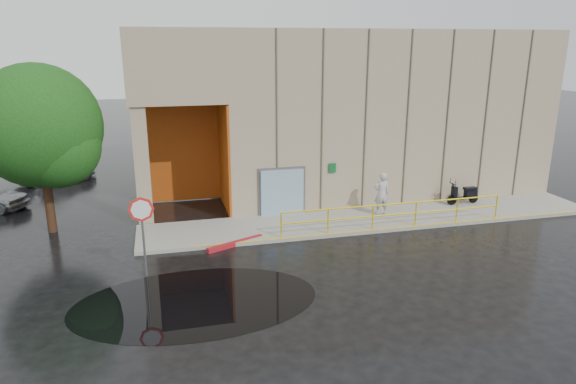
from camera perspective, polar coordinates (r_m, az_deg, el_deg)
name	(u,v)px	position (r m, az deg, el deg)	size (l,w,h in m)	color
ground	(318,274)	(17.38, 3.31, -9.03)	(120.00, 120.00, 0.00)	black
sidewalk	(375,219)	(22.59, 9.62, -2.96)	(20.00, 3.00, 0.15)	gray
building	(349,105)	(27.97, 6.78, 9.53)	(20.00, 10.17, 8.00)	tan
guardrail	(395,215)	(21.35, 11.75, -2.51)	(9.56, 0.06, 1.03)	#D9BA0B
person	(382,194)	(22.71, 10.36, -0.19)	(0.69, 0.45, 1.90)	#AEADB2
scooter	(464,189)	(25.27, 18.97, 0.31)	(1.63, 0.56, 1.25)	black
stop_sign	(142,220)	(17.07, -15.92, -2.97)	(0.82, 0.11, 2.74)	slate
red_curb	(235,244)	(19.66, -5.87, -5.72)	(2.40, 0.18, 0.18)	maroon
puddle	(196,301)	(15.87, -10.18, -11.88)	(7.30, 4.49, 0.01)	black
car_c	(55,171)	(31.20, -24.45, 2.17)	(1.73, 4.26, 1.24)	silver
tree_near	(43,131)	(22.02, -25.56, 6.15)	(4.78, 4.78, 6.74)	black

